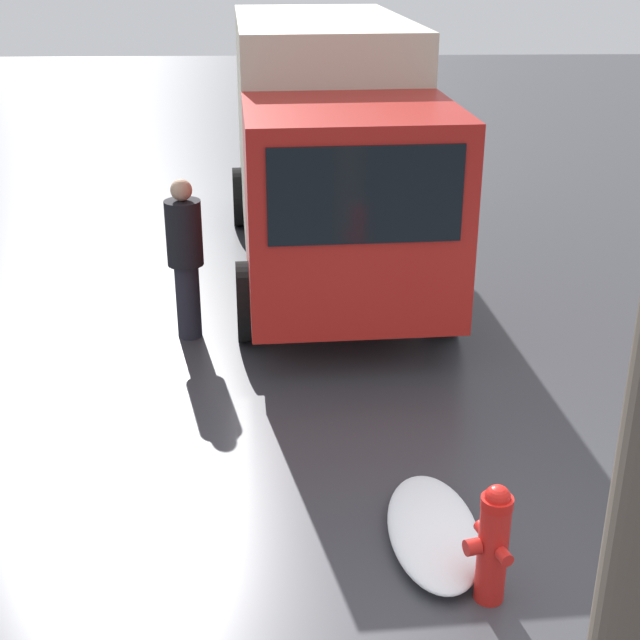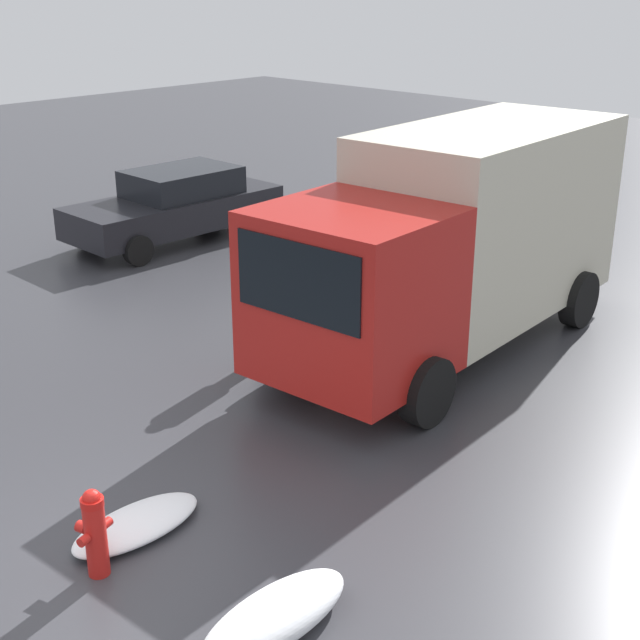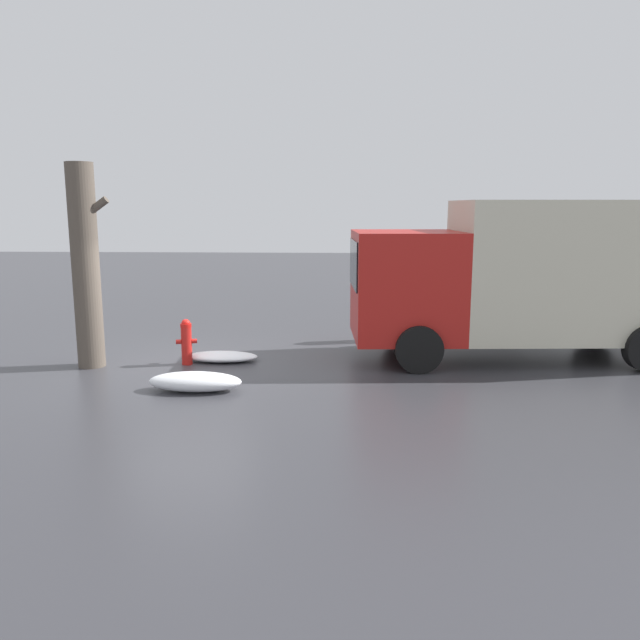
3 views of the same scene
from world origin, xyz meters
name	(u,v)px [view 1 (image 1 of 3)]	position (x,y,z in m)	size (l,w,h in m)	color
ground_plane	(488,597)	(0.00, 0.00, 0.00)	(60.00, 60.00, 0.00)	#38383D
fire_hydrant	(493,542)	(0.00, 0.00, 0.47)	(0.42, 0.32, 0.91)	red
delivery_truck	(327,142)	(6.75, 0.86, 1.71)	(6.75, 2.84, 3.20)	red
pedestrian	(185,253)	(4.45, 2.50, 0.99)	(0.40, 0.40, 1.82)	#23232D
snow_pile_by_hydrant	(433,531)	(0.64, 0.29, 0.09)	(1.45, 0.68, 0.19)	white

